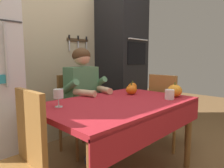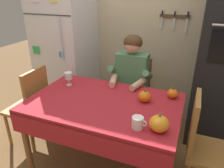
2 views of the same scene
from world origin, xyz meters
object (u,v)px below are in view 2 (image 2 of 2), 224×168
at_px(refrigerator, 66,51).
at_px(chair_right_side, 203,143).
at_px(dining_table, 103,110).
at_px(chair_left_side, 31,104).
at_px(seated_person, 130,80).
at_px(pumpkin_small, 173,94).
at_px(chair_behind_person, 134,91).
at_px(wine_glass, 68,76).
at_px(pumpkin_medium, 159,123).
at_px(pumpkin_large, 145,96).
at_px(coffee_mug, 138,123).

bearing_deg(refrigerator, chair_right_side, -24.46).
bearing_deg(dining_table, chair_left_side, 177.67).
height_order(seated_person, pumpkin_small, seated_person).
height_order(refrigerator, chair_right_side, refrigerator).
xyz_separation_m(chair_behind_person, wine_glass, (-0.57, -0.58, 0.33)).
height_order(wine_glass, pumpkin_medium, pumpkin_medium).
distance_m(pumpkin_large, pumpkin_small, 0.28).
height_order(wine_glass, pumpkin_small, wine_glass).
relative_size(seated_person, wine_glass, 8.61).
height_order(seated_person, chair_left_side, seated_person).
relative_size(dining_table, chair_left_side, 1.51).
relative_size(refrigerator, pumpkin_medium, 12.35).
bearing_deg(wine_glass, seated_person, 34.51).
distance_m(seated_person, pumpkin_large, 0.53).
xyz_separation_m(refrigerator, wine_glass, (0.45, -0.67, -0.06)).
bearing_deg(pumpkin_small, chair_left_side, -169.09).
bearing_deg(pumpkin_medium, dining_table, 156.56).
height_order(refrigerator, chair_left_side, refrigerator).
bearing_deg(chair_left_side, refrigerator, 93.33).
bearing_deg(coffee_mug, seated_person, 110.77).
height_order(coffee_mug, pumpkin_large, pumpkin_large).
bearing_deg(chair_left_side, dining_table, -2.33).
xyz_separation_m(chair_behind_person, seated_person, (-0.00, -0.19, 0.23)).
bearing_deg(pumpkin_medium, chair_left_side, 169.22).
xyz_separation_m(coffee_mug, wine_glass, (-0.90, 0.48, 0.06)).
relative_size(chair_right_side, pumpkin_medium, 6.38).
bearing_deg(pumpkin_medium, coffee_mug, -170.34).
bearing_deg(pumpkin_large, chair_right_side, -11.73).
xyz_separation_m(dining_table, coffee_mug, (0.40, -0.27, 0.13)).
bearing_deg(chair_right_side, pumpkin_large, 168.27).
height_order(chair_left_side, pumpkin_medium, chair_left_side).
bearing_deg(chair_left_side, pumpkin_medium, -10.78).
bearing_deg(chair_behind_person, dining_table, -95.29).
height_order(pumpkin_large, pumpkin_medium, pumpkin_medium).
bearing_deg(chair_right_side, pumpkin_medium, -140.82).
relative_size(chair_behind_person, pumpkin_medium, 6.38).
relative_size(chair_left_side, pumpkin_large, 7.47).
bearing_deg(dining_table, pumpkin_medium, -23.44).
distance_m(coffee_mug, wine_glass, 1.02).
xyz_separation_m(dining_table, seated_person, (0.07, 0.60, 0.08)).
distance_m(pumpkin_medium, pumpkin_small, 0.56).
xyz_separation_m(dining_table, pumpkin_small, (0.58, 0.32, 0.13)).
bearing_deg(pumpkin_large, seated_person, 121.79).
relative_size(chair_right_side, coffee_mug, 8.11).
distance_m(chair_behind_person, pumpkin_small, 0.74).
xyz_separation_m(chair_left_side, pumpkin_small, (1.48, 0.29, 0.28)).
bearing_deg(wine_glass, dining_table, -23.27).
bearing_deg(pumpkin_large, pumpkin_small, 36.03).
distance_m(dining_table, seated_person, 0.61).
relative_size(chair_behind_person, coffee_mug, 8.11).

